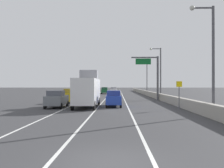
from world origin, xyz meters
TOP-DOWN VIEW (x-y plane):
  - ground_plane at (0.00, 64.00)m, footprint 320.00×320.00m
  - lane_stripe_left at (-5.50, 55.00)m, footprint 0.16×130.00m
  - lane_stripe_center at (-2.00, 55.00)m, footprint 0.16×130.00m
  - lane_stripe_right at (1.50, 55.00)m, footprint 0.16×130.00m
  - jersey_barrier_right at (7.73, 40.00)m, footprint 0.60×120.00m
  - overhead_sign_gantry at (6.39, 32.24)m, footprint 4.68×0.36m
  - speed_advisory_sign at (6.83, 17.25)m, footprint 0.60×0.11m
  - lamp_post_right_near at (8.26, 12.55)m, footprint 2.14×0.44m
  - lamp_post_right_second at (7.93, 35.43)m, footprint 2.14×0.44m
  - lamp_post_right_third at (8.29, 58.31)m, footprint 2.14×0.44m
  - car_white_0 at (-0.80, 60.15)m, footprint 1.88×4.00m
  - car_green_1 at (-3.56, 62.03)m, footprint 2.06×4.64m
  - car_yellow_2 at (-6.50, 26.04)m, footprint 1.81×4.41m
  - car_gray_3 at (-6.71, 18.93)m, footprint 1.95×4.15m
  - car_blue_4 at (-0.21, 20.54)m, footprint 1.95×4.81m
  - box_truck at (-3.25, 19.50)m, footprint 2.46×7.92m

SIDE VIEW (x-z plane):
  - ground_plane at x=0.00m, z-range 0.00..0.00m
  - lane_stripe_left at x=-5.50m, z-range 0.00..0.00m
  - lane_stripe_center at x=-2.00m, z-range 0.00..0.00m
  - lane_stripe_right at x=1.50m, z-range 0.00..0.00m
  - jersey_barrier_right at x=7.73m, z-range 0.00..1.10m
  - car_green_1 at x=-3.56m, z-range 0.00..1.93m
  - car_blue_4 at x=-0.21m, z-range 0.00..1.94m
  - car_white_0 at x=-0.80m, z-range -0.01..1.97m
  - car_gray_3 at x=-6.71m, z-range 0.00..1.98m
  - car_yellow_2 at x=-6.50m, z-range -0.01..2.06m
  - speed_advisory_sign at x=6.83m, z-range 0.26..3.26m
  - box_truck at x=-3.25m, z-range -0.19..4.23m
  - overhead_sign_gantry at x=6.39m, z-range 0.98..8.48m
  - lamp_post_right_near at x=8.26m, z-range 0.74..10.22m
  - lamp_post_right_second at x=7.93m, z-range 0.74..10.22m
  - lamp_post_right_third at x=8.29m, z-range 0.74..10.22m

